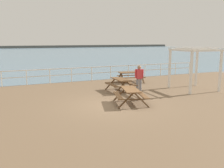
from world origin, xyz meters
The scene contains 9 objects.
ground_plane centered at (0.00, 0.00, -0.10)m, with size 30.00×24.00×0.20m, color brown.
sea_band centered at (0.00, 52.75, 0.00)m, with size 142.00×90.00×0.01m, color slate.
distant_shoreline centered at (0.00, 95.75, 0.00)m, with size 142.00×6.00×1.80m, color #4C4C47.
seaward_railing centered at (0.00, 7.75, 0.74)m, with size 23.07×0.07×1.08m.
picnic_table_near_right centered at (0.83, -0.12, 0.58)m, with size 1.96×2.16×0.80m.
picnic_table_mid_centre centered at (4.04, 5.69, 0.58)m, with size 2.02×1.79×0.80m.
picnic_table_far_left centered at (1.86, 3.00, 0.58)m, with size 1.63×1.88×0.80m.
visitor centered at (2.66, 2.14, 0.95)m, with size 0.50×0.33×1.66m.
lattice_pergola centered at (6.32, 1.47, 2.00)m, with size 2.57×2.69×2.70m.
Camera 1 is at (-5.16, -11.02, 3.18)m, focal length 40.66 mm.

